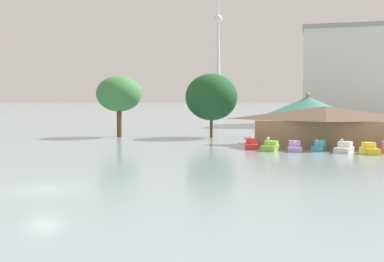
# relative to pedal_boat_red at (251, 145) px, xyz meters

# --- Properties ---
(ground_plane) EXTENTS (2000.00, 2000.00, 0.00)m
(ground_plane) POSITION_rel_pedal_boat_red_xyz_m (-9.92, -29.44, -0.53)
(ground_plane) COLOR gray
(pedal_boat_red) EXTENTS (1.99, 3.00, 1.65)m
(pedal_boat_red) POSITION_rel_pedal_boat_red_xyz_m (0.00, 0.00, 0.00)
(pedal_boat_red) COLOR red
(pedal_boat_red) RESTS_ON ground
(pedal_boat_lime) EXTENTS (2.17, 2.57, 1.72)m
(pedal_boat_lime) POSITION_rel_pedal_boat_red_xyz_m (2.49, -1.55, -0.05)
(pedal_boat_lime) COLOR #8CCC3F
(pedal_boat_lime) RESTS_ON ground
(pedal_boat_lavender) EXTENTS (1.80, 3.09, 1.39)m
(pedal_boat_lavender) POSITION_rel_pedal_boat_red_xyz_m (5.20, -1.10, -0.05)
(pedal_boat_lavender) COLOR #B299D8
(pedal_boat_lavender) RESTS_ON ground
(pedal_boat_cyan) EXTENTS (1.87, 2.66, 1.38)m
(pedal_boat_cyan) POSITION_rel_pedal_boat_red_xyz_m (8.04, 0.13, -0.03)
(pedal_boat_cyan) COLOR #4CB7CC
(pedal_boat_cyan) RESTS_ON ground
(pedal_boat_white) EXTENTS (2.45, 3.27, 1.65)m
(pedal_boat_white) POSITION_rel_pedal_boat_red_xyz_m (10.78, -0.97, -0.05)
(pedal_boat_white) COLOR white
(pedal_boat_white) RESTS_ON ground
(pedal_boat_yellow) EXTENTS (2.07, 2.90, 1.43)m
(pedal_boat_yellow) POSITION_rel_pedal_boat_red_xyz_m (13.37, -2.00, -0.03)
(pedal_boat_yellow) COLOR yellow
(pedal_boat_yellow) RESTS_ON ground
(boathouse) EXTENTS (18.68, 9.10, 5.16)m
(boathouse) POSITION_rel_pedal_boat_red_xyz_m (8.79, 6.00, 2.18)
(boathouse) COLOR #9E7F5B
(boathouse) RESTS_ON ground
(green_roof_pavilion) EXTENTS (13.06, 13.06, 7.18)m
(green_roof_pavilion) POSITION_rel_pedal_boat_red_xyz_m (6.32, 19.06, 3.25)
(green_roof_pavilion) COLOR #993328
(green_roof_pavilion) RESTS_ON ground
(shoreline_tree_tall_left) EXTENTS (7.35, 7.35, 9.87)m
(shoreline_tree_tall_left) POSITION_rel_pedal_boat_red_xyz_m (-23.33, 13.43, 6.43)
(shoreline_tree_tall_left) COLOR brown
(shoreline_tree_tall_left) RESTS_ON ground
(shoreline_tree_mid) EXTENTS (8.28, 8.28, 10.16)m
(shoreline_tree_mid) POSITION_rel_pedal_boat_red_xyz_m (-8.51, 15.81, 5.92)
(shoreline_tree_mid) COLOR brown
(shoreline_tree_mid) RESTS_ON ground
(background_building_block) EXTENTS (32.00, 17.94, 23.66)m
(background_building_block) POSITION_rel_pedal_boat_red_xyz_m (20.23, 64.98, 11.32)
(background_building_block) COLOR silver
(background_building_block) RESTS_ON ground
(distant_broadcast_tower) EXTENTS (7.82, 7.82, 172.65)m
(distant_broadcast_tower) POSITION_rel_pedal_boat_red_xyz_m (-82.08, 375.56, 68.66)
(distant_broadcast_tower) COLOR silver
(distant_broadcast_tower) RESTS_ON ground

